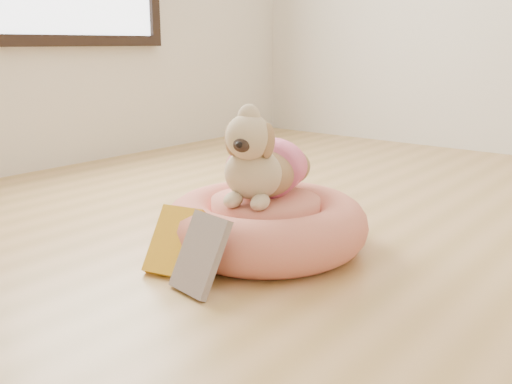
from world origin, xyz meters
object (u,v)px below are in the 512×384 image
Objects in this scene: dog at (262,149)px; book_white at (200,254)px; book_yellow at (174,241)px; pet_bed at (266,224)px.

dog is 0.45m from book_white.
book_yellow is at bearing 170.15° from book_white.
dog reaches higher than book_white.
book_white is (0.16, -0.05, 0.01)m from book_yellow.
dog is at bearing 165.76° from pet_bed.
book_white is at bearing -79.99° from pet_bed.
book_yellow is 0.95× the size of book_white.
dog is at bearing 63.33° from book_yellow.
dog is 0.41m from book_yellow.
pet_bed is 3.01× the size of book_white.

